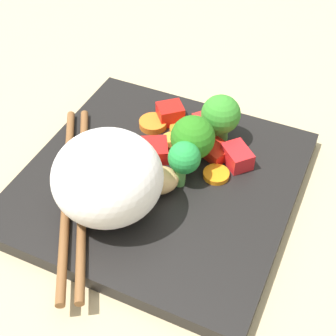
{
  "coord_description": "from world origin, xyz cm",
  "views": [
    {
      "loc": [
        -14.7,
        30.67,
        36.74
      ],
      "look_at": [
        -1.08,
        0.34,
        3.59
      ],
      "focal_mm": 52.5,
      "sensor_mm": 36.0,
      "label": 1
    }
  ],
  "objects_px": {
    "square_plate": "(160,182)",
    "carrot_slice_3": "(155,170)",
    "rice_mound": "(108,178)",
    "broccoli_floret_2": "(221,116)",
    "chopstick_pair": "(75,192)"
  },
  "relations": [
    {
      "from": "rice_mound",
      "to": "chopstick_pair",
      "type": "relative_size",
      "value": 0.45
    },
    {
      "from": "square_plate",
      "to": "chopstick_pair",
      "type": "height_order",
      "value": "chopstick_pair"
    },
    {
      "from": "rice_mound",
      "to": "carrot_slice_3",
      "type": "distance_m",
      "value": 0.08
    },
    {
      "from": "square_plate",
      "to": "rice_mound",
      "type": "distance_m",
      "value": 0.08
    },
    {
      "from": "carrot_slice_3",
      "to": "chopstick_pair",
      "type": "distance_m",
      "value": 0.08
    },
    {
      "from": "rice_mound",
      "to": "carrot_slice_3",
      "type": "xyz_separation_m",
      "value": [
        -0.02,
        -0.06,
        -0.04
      ]
    },
    {
      "from": "broccoli_floret_2",
      "to": "carrot_slice_3",
      "type": "relative_size",
      "value": 2.33
    },
    {
      "from": "square_plate",
      "to": "broccoli_floret_2",
      "type": "relative_size",
      "value": 4.67
    },
    {
      "from": "carrot_slice_3",
      "to": "chopstick_pair",
      "type": "height_order",
      "value": "chopstick_pair"
    },
    {
      "from": "square_plate",
      "to": "carrot_slice_3",
      "type": "height_order",
      "value": "carrot_slice_3"
    },
    {
      "from": "square_plate",
      "to": "rice_mound",
      "type": "xyz_separation_m",
      "value": [
        0.02,
        0.06,
        0.05
      ]
    },
    {
      "from": "square_plate",
      "to": "carrot_slice_3",
      "type": "relative_size",
      "value": 10.9
    },
    {
      "from": "rice_mound",
      "to": "square_plate",
      "type": "bearing_deg",
      "value": -111.33
    },
    {
      "from": "broccoli_floret_2",
      "to": "chopstick_pair",
      "type": "bearing_deg",
      "value": 53.42
    },
    {
      "from": "rice_mound",
      "to": "broccoli_floret_2",
      "type": "bearing_deg",
      "value": -112.86
    }
  ]
}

